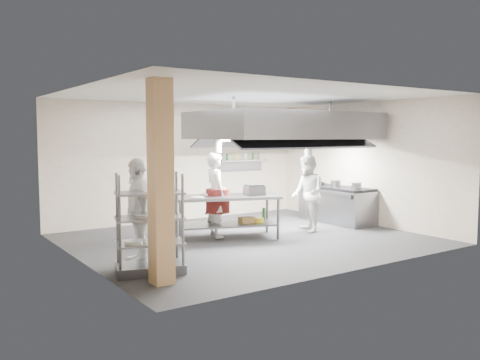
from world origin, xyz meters
TOP-DOWN VIEW (x-y plane):
  - floor at (0.00, 0.00)m, footprint 7.00×7.00m
  - ceiling at (0.00, 0.00)m, footprint 7.00×7.00m
  - wall_back at (0.00, 3.00)m, footprint 7.00×0.00m
  - wall_left at (-3.50, 0.00)m, footprint 0.00×6.00m
  - wall_right at (3.50, 0.00)m, footprint 0.00×6.00m
  - column at (-2.90, -1.90)m, footprint 0.30×0.30m
  - exhaust_hood at (1.30, 0.40)m, footprint 4.00×2.50m
  - hood_strip_a at (0.40, 0.40)m, footprint 1.60×0.12m
  - hood_strip_b at (2.20, 0.40)m, footprint 1.60×0.12m
  - wall_shelf at (1.80, 2.84)m, footprint 1.50×0.28m
  - island at (-0.31, 0.38)m, footprint 2.41×1.62m
  - island_worktop at (-0.31, 0.38)m, footprint 2.41×1.62m
  - island_undershelf at (-0.31, 0.38)m, footprint 2.21×1.48m
  - pass_rack at (-2.80, -1.27)m, footprint 1.19×0.90m
  - cooking_range at (3.08, 0.50)m, footprint 0.80×2.00m
  - range_top at (3.08, 0.50)m, footprint 0.78×1.96m
  - chef_head at (-0.41, 0.64)m, footprint 0.55×0.73m
  - chef_line at (1.60, -0.05)m, footprint 0.94×1.04m
  - chef_plating at (-2.74, -0.65)m, footprint 0.66×1.13m
  - griddle at (0.26, 0.16)m, footprint 0.45×0.38m
  - wicker_basket at (0.05, 0.14)m, footprint 0.32×0.24m
  - stockpot at (2.98, 0.45)m, footprint 0.25×0.25m
  - plate_stack at (-2.80, -1.27)m, footprint 0.28×0.28m

SIDE VIEW (x-z plane):
  - floor at x=0.00m, z-range 0.00..0.00m
  - island_undershelf at x=-0.31m, z-range 0.28..0.32m
  - wicker_basket at x=0.05m, z-range 0.32..0.45m
  - cooking_range at x=3.08m, z-range 0.00..0.84m
  - island at x=-0.31m, z-range 0.00..0.91m
  - plate_stack at x=-2.80m, z-range 0.49..0.54m
  - pass_rack at x=-2.80m, z-range 0.00..1.59m
  - range_top at x=3.08m, z-range 0.84..0.90m
  - chef_line at x=1.60m, z-range 0.00..1.74m
  - island_worktop at x=-0.31m, z-range 0.85..0.91m
  - chef_plating at x=-2.74m, z-range 0.00..1.81m
  - chef_head at x=-0.41m, z-range 0.00..1.82m
  - stockpot at x=2.98m, z-range 0.90..1.07m
  - griddle at x=0.26m, z-range 0.91..1.11m
  - wall_back at x=0.00m, z-range -2.00..5.00m
  - wall_left at x=-3.50m, z-range -1.50..4.50m
  - wall_right at x=3.50m, z-range -1.50..4.50m
  - column at x=-2.90m, z-range 0.00..3.00m
  - wall_shelf at x=1.80m, z-range 1.48..1.52m
  - hood_strip_a at x=0.40m, z-range 2.06..2.10m
  - hood_strip_b at x=2.20m, z-range 2.06..2.10m
  - exhaust_hood at x=1.30m, z-range 2.10..2.70m
  - ceiling at x=0.00m, z-range 3.00..3.00m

